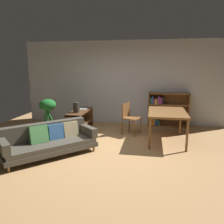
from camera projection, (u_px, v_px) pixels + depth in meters
ground_plane at (110, 152)px, 5.01m from camera, size 8.16×8.16×0.00m
back_wall_panel at (125, 83)px, 7.34m from camera, size 6.80×0.10×2.70m
fabric_couch at (49, 140)px, 4.79m from camera, size 1.89×1.91×0.68m
media_console at (80, 122)px, 6.43m from camera, size 0.43×1.27×0.64m
open_laptop at (81, 108)px, 6.62m from camera, size 0.46×0.39×0.06m
desk_speaker at (76, 107)px, 6.10m from camera, size 0.17×0.17×0.28m
potted_floor_plant at (48, 110)px, 6.57m from camera, size 0.49×0.49×0.94m
dining_table at (167, 114)px, 5.58m from camera, size 0.92×1.41×0.78m
dining_chair_near at (130, 117)px, 6.26m from camera, size 0.56×0.55×0.86m
bookshelf at (165, 110)px, 7.09m from camera, size 1.25×0.33×1.07m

